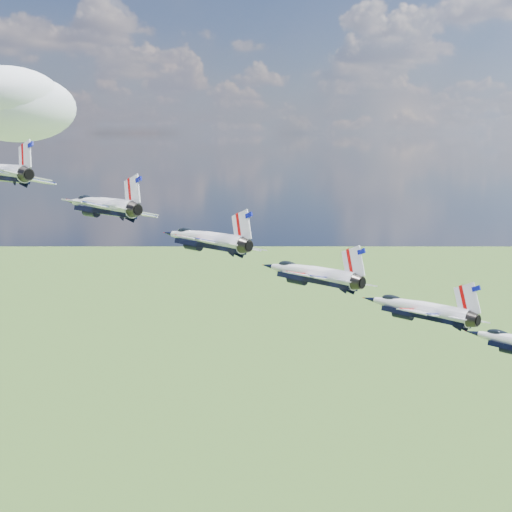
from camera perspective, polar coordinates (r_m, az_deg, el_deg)
jet_1 at (r=84.03m, az=-12.38°, el=4.00°), size 13.09×16.67×6.90m
jet_2 at (r=81.35m, az=-4.22°, el=1.38°), size 13.09×16.67×6.90m
jet_3 at (r=80.58m, az=4.26°, el=-1.39°), size 13.09×16.67×6.90m
jet_4 at (r=81.78m, az=12.72°, el=-4.11°), size 13.09×16.67×6.90m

